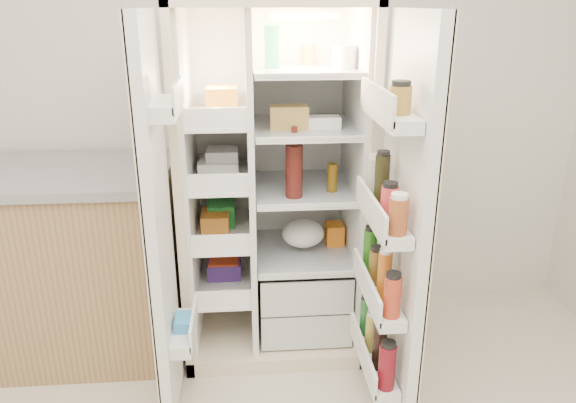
{
  "coord_description": "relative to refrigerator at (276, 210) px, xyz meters",
  "views": [
    {
      "loc": [
        0.04,
        -1.05,
        1.78
      ],
      "look_at": [
        0.23,
        1.25,
        0.93
      ],
      "focal_mm": 34.0,
      "sensor_mm": 36.0,
      "label": 1
    }
  ],
  "objects": [
    {
      "name": "fridge_door",
      "position": [
        0.47,
        -0.7,
        0.13
      ],
      "size": [
        0.17,
        0.58,
        1.72
      ],
      "color": "silver",
      "rests_on": "floor"
    },
    {
      "name": "freezer_door",
      "position": [
        -0.52,
        -0.6,
        0.15
      ],
      "size": [
        0.15,
        0.4,
        1.72
      ],
      "color": "silver",
      "rests_on": "floor"
    },
    {
      "name": "kitchen_counter",
      "position": [
        -1.23,
        -0.06,
        -0.24
      ],
      "size": [
        1.39,
        0.74,
        1.01
      ],
      "color": "#9B724D",
      "rests_on": "floor"
    },
    {
      "name": "wall_back",
      "position": [
        -0.19,
        0.35,
        0.61
      ],
      "size": [
        4.0,
        0.02,
        2.7
      ],
      "primitive_type": "cube",
      "color": "beige",
      "rests_on": "floor"
    },
    {
      "name": "refrigerator",
      "position": [
        0.0,
        0.0,
        0.0
      ],
      "size": [
        0.92,
        0.7,
        1.8
      ],
      "color": "beige",
      "rests_on": "floor"
    }
  ]
}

